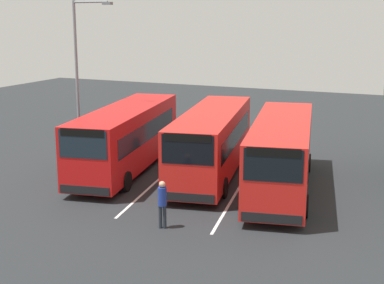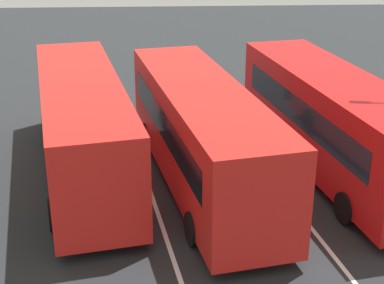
{
  "view_description": "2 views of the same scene",
  "coord_description": "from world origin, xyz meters",
  "px_view_note": "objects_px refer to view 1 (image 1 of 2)",
  "views": [
    {
      "loc": [
        24.07,
        10.11,
        7.7
      ],
      "look_at": [
        -0.13,
        -0.63,
        1.68
      ],
      "focal_mm": 52.86,
      "sensor_mm": 36.0,
      "label": 1
    },
    {
      "loc": [
        -17.03,
        1.41,
        8.19
      ],
      "look_at": [
        -0.95,
        0.54,
        1.55
      ],
      "focal_mm": 54.66,
      "sensor_mm": 36.0,
      "label": 2
    }
  ],
  "objects_px": {
    "bus_center_left": "(212,141)",
    "bus_far_left": "(126,137)",
    "bus_center_right": "(282,152)",
    "pedestrian": "(162,200)",
    "street_lamp": "(80,69)"
  },
  "relations": [
    {
      "from": "bus_far_left",
      "to": "pedestrian",
      "type": "distance_m",
      "value": 8.25
    },
    {
      "from": "bus_center_left",
      "to": "street_lamp",
      "type": "xyz_separation_m",
      "value": [
        -0.68,
        -7.92,
        3.09
      ]
    },
    {
      "from": "bus_far_left",
      "to": "bus_center_right",
      "type": "distance_m",
      "value": 7.96
    },
    {
      "from": "pedestrian",
      "to": "street_lamp",
      "type": "bearing_deg",
      "value": 30.19
    },
    {
      "from": "bus_center_right",
      "to": "bus_center_left",
      "type": "bearing_deg",
      "value": -115.78
    },
    {
      "from": "bus_far_left",
      "to": "bus_center_right",
      "type": "bearing_deg",
      "value": 78.71
    },
    {
      "from": "bus_far_left",
      "to": "street_lamp",
      "type": "bearing_deg",
      "value": -123.54
    },
    {
      "from": "bus_center_left",
      "to": "bus_center_right",
      "type": "relative_size",
      "value": 1.0
    },
    {
      "from": "bus_center_left",
      "to": "pedestrian",
      "type": "bearing_deg",
      "value": -3.65
    },
    {
      "from": "street_lamp",
      "to": "bus_center_left",
      "type": "bearing_deg",
      "value": 4.36
    },
    {
      "from": "bus_center_left",
      "to": "street_lamp",
      "type": "height_order",
      "value": "street_lamp"
    },
    {
      "from": "bus_far_left",
      "to": "bus_center_right",
      "type": "relative_size",
      "value": 1.0
    },
    {
      "from": "bus_center_right",
      "to": "street_lamp",
      "type": "distance_m",
      "value": 12.13
    },
    {
      "from": "bus_center_left",
      "to": "bus_far_left",
      "type": "bearing_deg",
      "value": -89.93
    },
    {
      "from": "bus_center_left",
      "to": "pedestrian",
      "type": "height_order",
      "value": "bus_center_left"
    }
  ]
}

